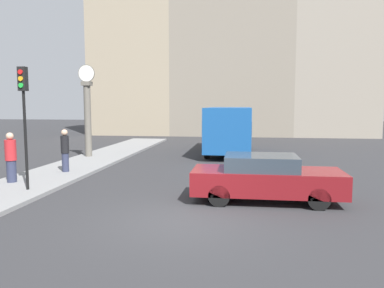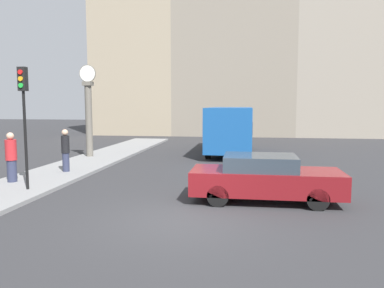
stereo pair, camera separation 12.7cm
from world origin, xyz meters
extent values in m
plane|color=#2D2D30|center=(0.00, 0.00, 0.00)|extent=(120.00, 120.00, 0.00)
cube|color=gray|center=(-6.15, 9.35, 0.06)|extent=(2.80, 22.69, 0.13)
cube|color=gray|center=(-9.21, 26.99, 8.51)|extent=(7.91, 5.00, 17.02)
cube|color=gray|center=(0.28, 26.99, 6.91)|extent=(11.07, 5.00, 13.81)
cube|color=gray|center=(9.49, 26.99, 7.56)|extent=(7.35, 5.00, 15.12)
cube|color=maroon|center=(2.15, 2.16, 0.61)|extent=(4.42, 1.75, 0.69)
cube|color=#2D3842|center=(1.98, 2.16, 1.18)|extent=(2.12, 1.57, 0.44)
cylinder|color=black|center=(3.53, 2.93, 0.31)|extent=(0.62, 0.22, 0.62)
cylinder|color=black|center=(3.53, 1.40, 0.31)|extent=(0.62, 0.22, 0.62)
cylinder|color=black|center=(0.78, 2.93, 0.31)|extent=(0.62, 0.22, 0.62)
cylinder|color=black|center=(0.78, 1.40, 0.31)|extent=(0.62, 0.22, 0.62)
cube|color=#195199|center=(0.62, 13.19, 1.54)|extent=(2.46, 7.38, 2.37)
cube|color=#1E232D|center=(0.62, 13.19, 1.69)|extent=(2.48, 7.23, 0.71)
cylinder|color=black|center=(1.71, 15.48, 0.45)|extent=(0.28, 0.90, 0.90)
cylinder|color=black|center=(-0.47, 15.48, 0.45)|extent=(0.28, 0.90, 0.90)
cylinder|color=black|center=(1.71, 10.90, 0.45)|extent=(0.28, 0.90, 0.90)
cylinder|color=black|center=(-0.47, 10.90, 0.45)|extent=(0.28, 0.90, 0.90)
cylinder|color=black|center=(-5.53, 2.13, 1.73)|extent=(0.09, 0.09, 3.20)
cube|color=black|center=(-5.53, 2.13, 3.71)|extent=(0.26, 0.20, 0.76)
cylinder|color=red|center=(-5.53, 2.01, 3.91)|extent=(0.15, 0.04, 0.15)
cylinder|color=orange|center=(-5.53, 2.01, 3.71)|extent=(0.15, 0.04, 0.15)
cylinder|color=green|center=(-5.53, 2.01, 3.50)|extent=(0.15, 0.04, 0.15)
cylinder|color=#666056|center=(-6.78, 9.94, 2.01)|extent=(0.36, 0.36, 3.76)
cube|color=#666056|center=(-6.78, 9.94, 4.00)|extent=(0.47, 0.47, 0.21)
cylinder|color=#666056|center=(-6.78, 9.94, 4.53)|extent=(0.91, 0.04, 0.91)
cylinder|color=white|center=(-6.78, 9.94, 4.53)|extent=(0.84, 0.06, 0.84)
cylinder|color=#2D334C|center=(-6.76, 3.14, 0.52)|extent=(0.33, 0.33, 0.79)
cylinder|color=red|center=(-6.76, 3.14, 1.28)|extent=(0.39, 0.39, 0.73)
sphere|color=tan|center=(-6.76, 3.14, 1.78)|extent=(0.26, 0.26, 0.26)
cylinder|color=#2D334C|center=(-5.84, 5.40, 0.52)|extent=(0.28, 0.28, 0.77)
cylinder|color=black|center=(-5.84, 5.40, 1.26)|extent=(0.33, 0.33, 0.72)
sphere|color=tan|center=(-5.84, 5.40, 1.75)|extent=(0.26, 0.26, 0.26)
camera|label=1|loc=(1.44, -9.04, 2.89)|focal=35.00mm
camera|label=2|loc=(1.56, -9.03, 2.89)|focal=35.00mm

